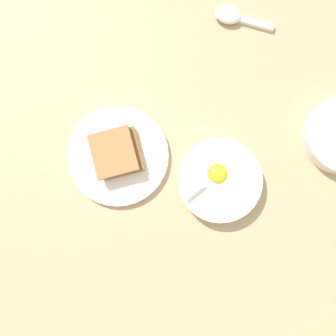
{
  "coord_description": "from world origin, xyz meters",
  "views": [
    {
      "loc": [
        0.01,
        -0.22,
        0.82
      ],
      "look_at": [
        -0.04,
        -0.15,
        0.02
      ],
      "focal_mm": 42.0,
      "sensor_mm": 36.0,
      "label": 1
    }
  ],
  "objects_px": {
    "toast_plate": "(118,156)",
    "toast_sandwich": "(117,153)",
    "soup_spoon": "(233,16)",
    "egg_bowl": "(219,180)"
  },
  "relations": [
    {
      "from": "egg_bowl",
      "to": "toast_sandwich",
      "type": "relative_size",
      "value": 1.29
    },
    {
      "from": "egg_bowl",
      "to": "soup_spoon",
      "type": "xyz_separation_m",
      "value": [
        -0.17,
        0.32,
        -0.01
      ]
    },
    {
      "from": "egg_bowl",
      "to": "soup_spoon",
      "type": "relative_size",
      "value": 1.27
    },
    {
      "from": "toast_sandwich",
      "to": "egg_bowl",
      "type": "bearing_deg",
      "value": 19.45
    },
    {
      "from": "toast_sandwich",
      "to": "soup_spoon",
      "type": "xyz_separation_m",
      "value": [
        0.03,
        0.39,
        -0.02
      ]
    },
    {
      "from": "toast_plate",
      "to": "toast_sandwich",
      "type": "relative_size",
      "value": 1.59
    },
    {
      "from": "toast_plate",
      "to": "toast_sandwich",
      "type": "xyz_separation_m",
      "value": [
        -0.0,
        0.0,
        0.03
      ]
    },
    {
      "from": "toast_sandwich",
      "to": "soup_spoon",
      "type": "height_order",
      "value": "toast_sandwich"
    },
    {
      "from": "toast_plate",
      "to": "soup_spoon",
      "type": "height_order",
      "value": "soup_spoon"
    },
    {
      "from": "toast_sandwich",
      "to": "soup_spoon",
      "type": "distance_m",
      "value": 0.39
    }
  ]
}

